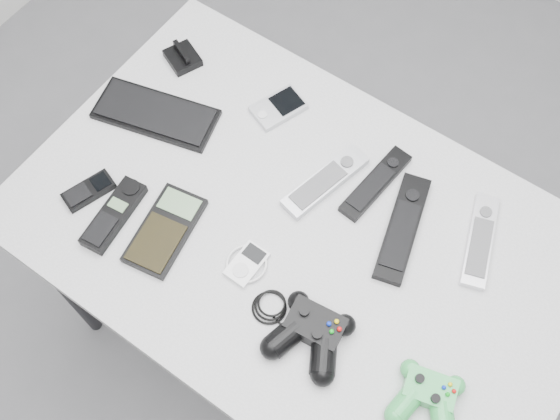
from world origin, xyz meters
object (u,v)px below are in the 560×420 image
Objects in this scene: remote_silver_b at (480,240)px; controller_green at (428,396)px; pda at (278,107)px; cordless_handset at (114,215)px; pda_keyboard at (156,114)px; calculator at (165,230)px; remote_silver_a at (325,181)px; mobile_phone at (89,191)px; desk at (300,245)px; mp3_player at (247,264)px; remote_black_b at (403,227)px; remote_black_a at (376,183)px; controller_black at (311,332)px.

remote_silver_b is 0.34m from controller_green.
cordless_handset is (-0.12, -0.41, 0.00)m from pda.
calculator is (0.20, -0.21, 0.00)m from pda_keyboard.
mobile_phone is (-0.39, -0.30, -0.00)m from remote_silver_a.
remote_silver_a is at bearing 43.96° from calculator.
desk is 0.37m from remote_silver_b.
remote_silver_a is (0.40, 0.07, 0.00)m from pda_keyboard.
controller_green is at bearing -21.43° from desk.
remote_silver_a is 0.44m from cordless_handset.
cordless_handset reaches higher than mp3_player.
remote_black_b reaches higher than mobile_phone.
remote_black_a is 0.44m from controller_green.
calculator is 0.18m from mp3_player.
pda is 0.45m from mobile_phone.
remote_black_b is at bearing 25.64° from calculator.
remote_black_a is 2.25× the size of mp3_player.
mp3_player is 0.19m from controller_black.
pda_keyboard is 0.74m from remote_silver_b.
remote_black_a reaches higher than pda_keyboard.
calculator is (-0.39, -0.28, -0.00)m from remote_black_b.
remote_black_a is 0.55m from cordless_handset.
cordless_handset is 1.23× the size of controller_green.
calculator is at bearing 10.80° from cordless_handset.
remote_silver_a is at bearing 56.29° from mobile_phone.
pda_keyboard reaches higher than desk.
remote_silver_a is 2.38× the size of mp3_player.
controller_green reaches higher than remote_black_b.
remote_silver_a is 0.33m from controller_black.
controller_green is (0.70, 0.05, 0.01)m from cordless_handset.
mobile_phone is 0.19m from calculator.
mp3_player is 0.35× the size of controller_black.
desk is 4.75× the size of remote_black_b.
desk is 13.21× the size of mp3_player.
remote_silver_b is 0.81× the size of controller_black.
pda is at bearing 81.92° from mobile_phone.
pda_keyboard is 3.09× the size of mp3_player.
remote_black_a is at bearing 39.17° from calculator.
remote_black_b is at bearing 25.27° from cordless_handset.
remote_silver_a is at bearing 131.26° from controller_green.
controller_green is at bearing -8.73° from calculator.
cordless_handset is 0.89× the size of calculator.
controller_green is (0.42, -0.02, 0.01)m from mp3_player.
pda is (0.21, 0.17, 0.00)m from pda_keyboard.
pda is 1.06× the size of mobile_phone.
remote_black_a is at bearing 118.56° from controller_green.
pda is 0.45× the size of controller_black.
pda is 0.58× the size of remote_black_a.
remote_black_b reaches higher than pda_keyboard.
remote_silver_a is at bearing 99.67° from desk.
remote_silver_a reaches higher than remote_silver_b.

